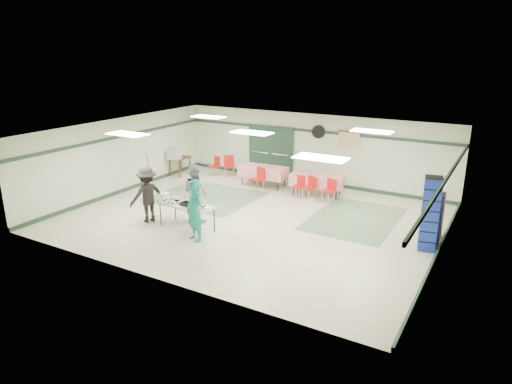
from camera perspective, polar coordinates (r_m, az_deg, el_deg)
The scene contains 42 objects.
floor at distance 14.25m, azimuth -0.50°, elevation -3.23°, with size 11.00×11.00×0.00m, color beige.
ceiling at distance 13.53m, azimuth -0.53°, elevation 7.52°, with size 11.00×11.00×0.00m, color silver.
wall_back at distance 17.75m, azimuth 6.90°, elevation 5.37°, with size 11.00×11.00×0.00m, color beige.
wall_front at distance 10.40m, azimuth -13.20°, elevation -3.82°, with size 11.00×11.00×0.00m, color beige.
wall_left at distance 17.20m, azimuth -16.56°, elevation 4.37°, with size 9.00×9.00×0.00m, color beige.
wall_right at distance 12.13m, azimuth 22.50°, elevation -1.63°, with size 9.00×9.00×0.00m, color beige.
trim_back at distance 17.59m, azimuth 6.94°, elevation 7.58°, with size 11.00×0.06×0.10m, color #1F3928.
baseboard_back at distance 18.03m, azimuth 6.71°, elevation 1.34°, with size 11.00×0.06×0.12m, color #1F3928.
trim_left at distance 17.04m, azimuth -16.69°, elevation 6.65°, with size 9.00×0.06×0.10m, color #1F3928.
baseboard_left at distance 17.51m, azimuth -16.13°, elevation 0.26°, with size 9.00×0.06×0.12m, color #1F3928.
trim_right at distance 11.94m, azimuth 22.75°, elevation 1.56°, with size 9.00×0.06×0.10m, color #1F3928.
baseboard_right at distance 12.59m, azimuth 21.68°, elevation -7.17°, with size 9.00×0.06×0.12m, color #1F3928.
green_patch_a at distance 16.35m, azimuth -6.29°, elevation -0.57°, with size 3.50×3.00×0.01m, color #5E7A59.
green_patch_b at distance 14.49m, azimuth 12.18°, elevation -3.29°, with size 2.50×3.50×0.01m, color #5E7A59.
double_door_left at distance 18.71m, azimuth 0.57°, elevation 5.18°, with size 0.90×0.06×2.10m, color gray.
double_door_right at distance 18.27m, azimuth 3.18°, elevation 4.86°, with size 0.90×0.06×2.10m, color gray.
door_frame at distance 18.47m, azimuth 1.82°, elevation 5.01°, with size 2.00×0.03×2.15m, color #1F3928.
wall_fan at distance 17.45m, azimuth 7.82°, elevation 7.47°, with size 0.50×0.50×0.10m, color black.
scroll_banner at distance 17.07m, azimuth 11.53°, elevation 6.37°, with size 0.80×0.02×0.60m, color #D9C188.
serving_table at distance 13.31m, azimuth -8.70°, elevation -1.69°, with size 1.92×0.96×0.76m.
sheet_tray_right at distance 13.02m, azimuth -7.09°, elevation -1.82°, with size 0.57×0.43×0.02m, color silver.
sheet_tray_mid at distance 13.50m, azimuth -8.83°, elevation -1.17°, with size 0.61×0.46×0.02m, color silver.
sheet_tray_left at distance 13.57m, azimuth -10.79°, elevation -1.18°, with size 0.60×0.46×0.02m, color silver.
baking_pan at distance 13.16m, azimuth -8.46°, elevation -1.52°, with size 0.45×0.28×0.08m, color black.
foam_box_stack at distance 13.77m, azimuth -11.32°, elevation -0.52°, with size 0.23×0.21×0.21m, color white.
volunteer_teal at distance 12.43m, azimuth -7.70°, elevation -2.33°, with size 0.63×0.41×1.73m, color #148C79.
volunteer_grey at distance 13.95m, azimuth -7.58°, elevation -0.04°, with size 0.85×0.67×1.76m, color gray.
volunteer_dark at distance 14.09m, azimuth -13.43°, elevation -0.33°, with size 1.10×0.63×1.70m, color black.
dining_table_a at distance 16.45m, azimuth 7.63°, elevation 1.56°, with size 1.96×1.09×0.77m.
dining_table_b at distance 17.37m, azimuth 0.92°, elevation 2.57°, with size 1.84×0.87×0.77m.
chair_a at distance 15.96m, azimuth 6.82°, elevation 0.83°, with size 0.49×0.49×0.82m.
chair_b at distance 16.14m, azimuth 5.36°, elevation 1.00°, with size 0.39×0.39×0.79m.
chair_c at distance 15.71m, azimuth 9.21°, elevation 0.47°, with size 0.49×0.49×0.83m.
chair_d at distance 16.84m, azimuth 0.36°, elevation 1.97°, with size 0.50×0.50×0.87m.
chair_loose_a at distance 18.70m, azimuth -3.37°, elevation 3.54°, with size 0.57×0.57×0.88m.
chair_loose_b at distance 18.85m, azimuth -5.10°, elevation 3.50°, with size 0.50×0.50×0.82m.
crate_stack_blue_a at distance 12.95m, azimuth 21.01°, elevation -3.46°, with size 0.42×0.42×1.35m, color #19399A.
crate_stack_red at distance 13.63m, azimuth 21.50°, elevation -2.66°, with size 0.39×0.39×1.27m, color #A31410.
crate_stack_blue_b at distance 12.55m, azimuth 20.92°, elevation -2.57°, with size 0.43×0.43×1.98m, color #19399A.
printer_table at distance 19.15m, azimuth -9.53°, elevation 3.98°, with size 0.62×0.92×0.74m.
office_printer at distance 18.85m, azimuth -10.18°, elevation 4.65°, with size 0.48×0.42×0.38m, color #AFAFAA.
broom at distance 17.95m, azimuth -13.19°, elevation 2.84°, with size 0.03×0.03×1.23m, color brown.
Camera 1 is at (6.76, -11.48, 5.06)m, focal length 32.00 mm.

